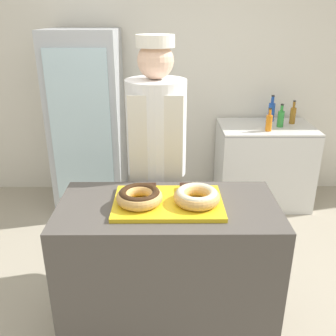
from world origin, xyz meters
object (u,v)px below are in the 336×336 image
brownie_back_left (149,188)px  bottle_amber (293,115)px  beverage_fridge (88,122)px  bottle_blue (271,111)px  donut_light_glaze (197,196)px  bottle_green (281,118)px  serving_tray (168,203)px  chest_freezer (263,164)px  donut_chocolate_glaze (139,196)px  bottle_orange (269,122)px  brownie_back_right (187,188)px  baker_person (157,162)px

brownie_back_left → bottle_amber: (1.38, 1.70, -0.00)m
beverage_fridge → bottle_blue: beverage_fridge is taller
donut_light_glaze → bottle_green: 1.99m
serving_tray → chest_freezer: serving_tray is taller
brownie_back_left → bottle_blue: 2.16m
brownie_back_left → chest_freezer: size_ratio=0.08×
bottle_blue → bottle_amber: bottle_blue is taller
serving_tray → donut_chocolate_glaze: (-0.16, -0.02, 0.05)m
beverage_fridge → bottle_blue: size_ratio=6.50×
donut_light_glaze → bottle_orange: bottle_orange is taller
brownie_back_right → baker_person: baker_person is taller
bottle_amber → brownie_back_left: bearing=-129.0°
donut_chocolate_glaze → donut_light_glaze: size_ratio=1.00×
bottle_blue → bottle_orange: bearing=-107.9°
brownie_back_right → baker_person: 0.46m
bottle_green → baker_person: bearing=-135.5°
baker_person → beverage_fridge: bearing=120.6°
bottle_green → bottle_amber: bearing=36.6°
bottle_orange → bottle_amber: bearing=39.7°
chest_freezer → bottle_orange: 0.53m
donut_chocolate_glaze → beverage_fridge: size_ratio=0.15×
chest_freezer → beverage_fridge: bearing=-179.8°
donut_light_glaze → bottle_green: (0.96, 1.74, -0.03)m
brownie_back_left → baker_person: bearing=85.3°
bottle_orange → bottle_amber: 0.40m
donut_chocolate_glaze → beverage_fridge: 1.88m
brownie_back_right → bottle_green: 1.88m
bottle_green → bottle_amber: 0.19m
baker_person → bottle_orange: size_ratio=7.96×
bottle_green → bottle_blue: bearing=99.5°
brownie_back_left → chest_freezer: bearing=55.7°
donut_chocolate_glaze → beverage_fridge: bearing=109.5°
beverage_fridge → chest_freezer: (1.78, 0.01, -0.45)m
brownie_back_right → bottle_amber: (1.16, 1.70, -0.00)m
donut_light_glaze → chest_freezer: 2.03m
donut_light_glaze → bottle_green: bearing=61.2°
bottle_blue → donut_chocolate_glaze: bearing=-122.2°
bottle_orange → bottle_blue: size_ratio=0.82×
donut_chocolate_glaze → donut_light_glaze: same height
donut_light_glaze → baker_person: size_ratio=0.14×
chest_freezer → bottle_amber: 0.58m
bottle_amber → donut_chocolate_glaze: bearing=-127.5°
bottle_orange → baker_person: bearing=-135.3°
donut_light_glaze → chest_freezer: (0.84, 1.78, -0.53)m
brownie_back_left → brownie_back_right: size_ratio=1.00×
chest_freezer → bottle_amber: bearing=16.8°
brownie_back_left → beverage_fridge: (-0.67, 1.61, -0.05)m
beverage_fridge → brownie_back_left: bearing=-67.4°
baker_person → serving_tray: bearing=-82.2°
serving_tray → bottle_amber: bearing=55.3°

